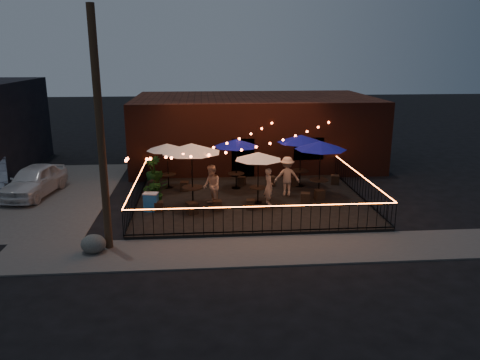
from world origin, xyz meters
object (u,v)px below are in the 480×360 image
(cafe_table_1, at_px, (167,147))
(cooler, at_px, (151,202))
(boulder, at_px, (93,244))
(cafe_table_2, at_px, (258,157))
(cafe_table_3, at_px, (236,144))
(utility_pole, at_px, (100,134))
(cafe_table_4, at_px, (321,146))
(cafe_table_5, at_px, (301,139))
(cafe_table_0, at_px, (191,149))

(cafe_table_1, distance_m, cooler, 3.81)
(cafe_table_1, relative_size, boulder, 2.72)
(cafe_table_2, height_order, cafe_table_3, cafe_table_3)
(utility_pole, xyz_separation_m, cafe_table_4, (8.55, 4.85, -1.50))
(cafe_table_3, xyz_separation_m, cooler, (-3.78, -3.08, -1.81))
(boulder, bearing_deg, cafe_table_2, 36.70)
(cafe_table_1, height_order, cafe_table_5, cafe_table_5)
(utility_pole, bearing_deg, cafe_table_2, 36.42)
(cafe_table_5, bearing_deg, cooler, -155.24)
(cafe_table_0, xyz_separation_m, boulder, (-3.27, -4.28, -2.32))
(cafe_table_3, xyz_separation_m, cafe_table_4, (3.66, -1.66, 0.15))
(cooler, distance_m, boulder, 4.12)
(cafe_table_3, bearing_deg, cafe_table_5, 2.22)
(cafe_table_1, xyz_separation_m, cafe_table_5, (6.44, -0.23, 0.34))
(cafe_table_5, bearing_deg, cafe_table_2, -134.03)
(cafe_table_1, distance_m, cafe_table_3, 3.31)
(boulder, bearing_deg, cafe_table_3, 52.27)
(utility_pole, height_order, cafe_table_1, utility_pole)
(cafe_table_0, relative_size, boulder, 3.65)
(cafe_table_2, bearing_deg, boulder, -143.30)
(cafe_table_2, bearing_deg, cafe_table_1, 146.58)
(cafe_table_2, distance_m, boulder, 7.85)
(utility_pole, height_order, cooler, utility_pole)
(cafe_table_5, xyz_separation_m, boulder, (-8.48, -7.01, -2.15))
(utility_pole, bearing_deg, cafe_table_0, 54.13)
(cafe_table_2, relative_size, cafe_table_3, 1.02)
(cafe_table_0, bearing_deg, cafe_table_3, 51.66)
(cafe_table_2, height_order, cafe_table_5, cafe_table_5)
(cafe_table_3, bearing_deg, cafe_table_1, 173.93)
(cafe_table_4, xyz_separation_m, cooler, (-7.45, -1.42, -1.96))
(cafe_table_1, distance_m, cafe_table_2, 4.87)
(cooler, relative_size, boulder, 0.90)
(cafe_table_0, relative_size, cafe_table_2, 1.29)
(cafe_table_1, bearing_deg, cafe_table_5, -2.02)
(cafe_table_2, bearing_deg, utility_pole, -143.58)
(cafe_table_2, xyz_separation_m, boulder, (-6.11, -4.55, -1.88))
(cafe_table_5, height_order, cooler, cafe_table_5)
(cafe_table_2, xyz_separation_m, cafe_table_3, (-0.78, 2.33, 0.14))
(cafe_table_0, distance_m, cafe_table_5, 5.89)
(cafe_table_0, relative_size, cafe_table_4, 1.14)
(utility_pole, relative_size, cafe_table_4, 2.88)
(cafe_table_2, distance_m, cafe_table_3, 2.46)
(cafe_table_0, bearing_deg, cooler, -164.68)
(utility_pole, relative_size, cafe_table_3, 3.31)
(cafe_table_1, xyz_separation_m, cooler, (-0.50, -3.43, -1.60))
(cafe_table_5, bearing_deg, cafe_table_3, -177.78)
(cafe_table_4, relative_size, cafe_table_5, 1.03)
(cafe_table_5, bearing_deg, cafe_table_0, -152.38)
(boulder, bearing_deg, cafe_table_5, 39.57)
(cafe_table_3, bearing_deg, cafe_table_4, -24.38)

